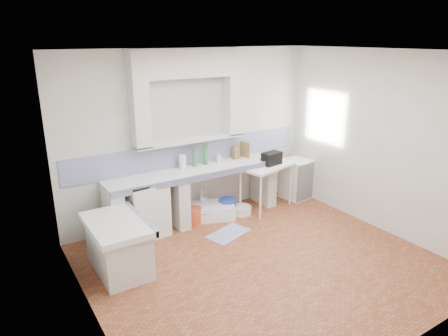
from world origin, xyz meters
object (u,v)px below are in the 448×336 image
side_table (266,187)px  fridge (296,179)px  sink (207,212)px  stove (145,209)px

side_table → fridge: 0.81m
side_table → fridge: bearing=-7.6°
sink → side_table: size_ratio=0.92×
stove → sink: 1.15m
side_table → sink: bearing=154.8°
sink → fridge: bearing=18.3°
sink → side_table: side_table is taller
side_table → fridge: size_ratio=1.31×
fridge → sink: bearing=169.3°
stove → fridge: 3.02m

